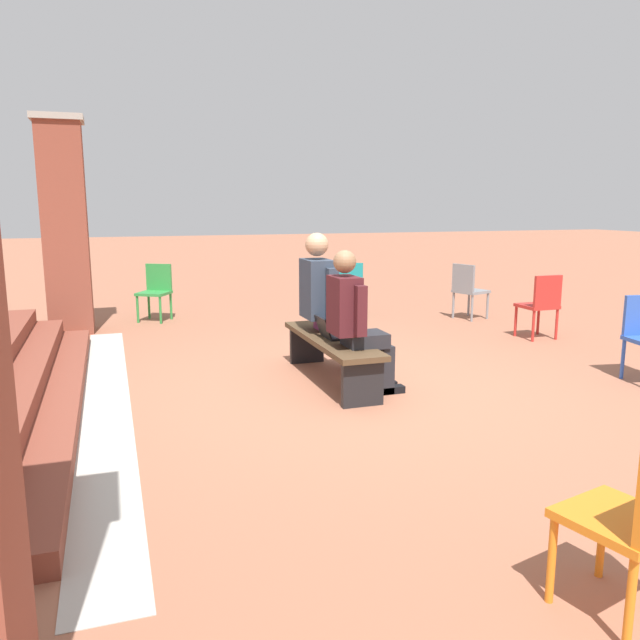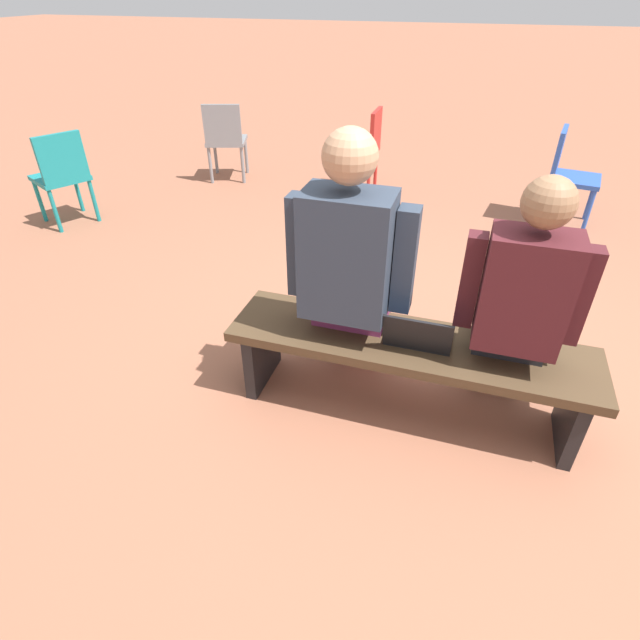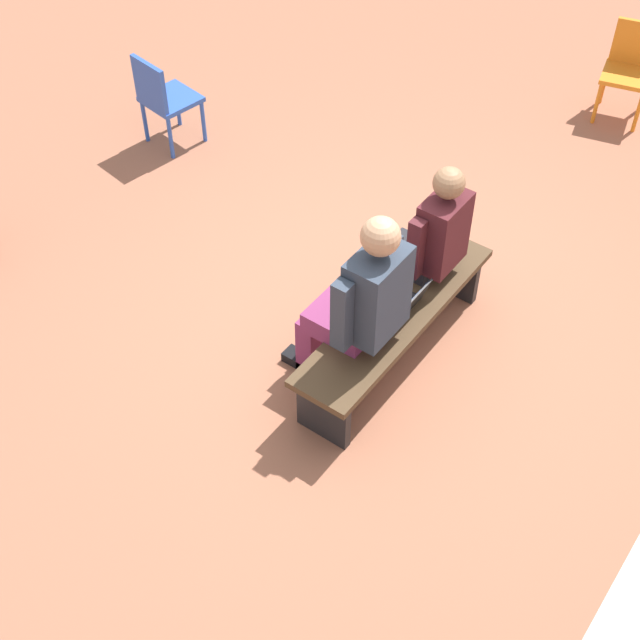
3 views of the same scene
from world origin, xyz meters
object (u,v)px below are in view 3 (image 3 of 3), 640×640
(laptop, at_px, (401,303))
(plastic_chair_mid_courtyard, at_px, (630,65))
(person_student, at_px, (427,240))
(bench, at_px, (395,321))
(plastic_chair_far_right, at_px, (163,96))
(person_adult, at_px, (360,301))

(laptop, relative_size, plastic_chair_mid_courtyard, 0.38)
(person_student, bearing_deg, laptop, 10.78)
(bench, xyz_separation_m, plastic_chair_far_right, (-0.96, -2.96, 0.13))
(person_student, height_order, plastic_chair_mid_courtyard, person_student)
(person_student, relative_size, plastic_chair_far_right, 1.58)
(person_student, distance_m, plastic_chair_far_right, 2.95)
(bench, bearing_deg, laptop, 162.66)
(laptop, relative_size, plastic_chair_far_right, 0.38)
(bench, bearing_deg, person_adult, -12.79)
(person_adult, height_order, laptop, person_adult)
(bench, height_order, person_adult, person_adult)
(person_adult, xyz_separation_m, plastic_chair_mid_courtyard, (-4.10, 0.09, -0.28))
(bench, relative_size, plastic_chair_far_right, 2.14)
(plastic_chair_mid_courtyard, bearing_deg, person_adult, -1.31)
(laptop, bearing_deg, bench, -17.34)
(bench, xyz_separation_m, person_adult, (0.32, -0.07, 0.40))
(person_adult, xyz_separation_m, laptop, (-0.36, 0.09, -0.26))
(bench, distance_m, plastic_chair_mid_courtyard, 3.77)
(plastic_chair_mid_courtyard, bearing_deg, laptop, -0.13)
(person_student, height_order, person_adult, person_adult)
(plastic_chair_far_right, bearing_deg, laptop, 72.83)
(plastic_chair_far_right, relative_size, plastic_chair_mid_courtyard, 1.00)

